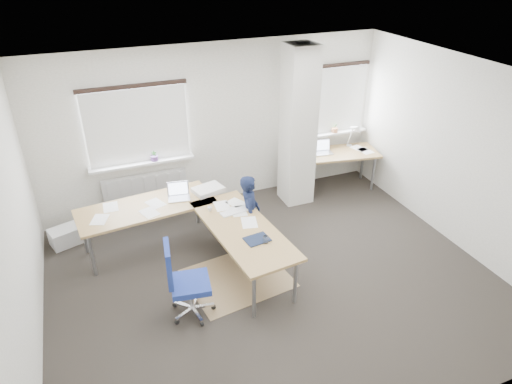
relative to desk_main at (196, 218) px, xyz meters
name	(u,v)px	position (x,y,z in m)	size (l,w,h in m)	color
ground	(273,279)	(0.83, -0.89, -0.69)	(6.00, 6.00, 0.00)	#2A2622
room_shell	(274,151)	(1.01, -0.44, 1.05)	(6.04, 5.04, 2.82)	beige
floor_mat	(238,278)	(0.37, -0.69, -0.69)	(1.35, 1.15, 0.01)	#977B52
white_crate	(66,236)	(-1.82, 1.10, -0.56)	(0.45, 0.32, 0.27)	white
desk_main	(196,218)	(0.00, 0.00, 0.00)	(2.67, 2.63, 0.96)	olive
desk_side	(340,154)	(3.08, 1.16, -0.01)	(1.50, 0.93, 1.22)	olive
task_chair	(188,295)	(-0.43, -1.11, -0.39)	(0.59, 0.58, 1.07)	navy
person	(250,213)	(0.80, -0.08, -0.07)	(0.45, 0.30, 1.24)	black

